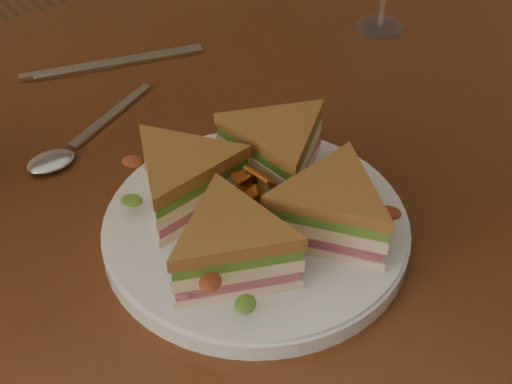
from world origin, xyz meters
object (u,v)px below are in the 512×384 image
at_px(plate, 256,229).
at_px(spoon, 67,150).
at_px(table, 184,247).
at_px(knife, 107,65).
at_px(sandwich_wedges, 256,197).

bearing_deg(plate, spoon, 112.22).
relative_size(table, spoon, 7.01).
distance_m(spoon, knife, 0.17).
bearing_deg(sandwich_wedges, plate, -110.56).
xyz_separation_m(table, knife, (0.04, 0.22, 0.10)).
relative_size(spoon, knife, 0.82).
bearing_deg(table, sandwich_wedges, -83.58).
bearing_deg(sandwich_wedges, knife, 85.53).
height_order(plate, spoon, plate).
bearing_deg(plate, table, 96.42).
height_order(table, sandwich_wedges, sandwich_wedges).
bearing_deg(knife, table, -82.93).
relative_size(sandwich_wedges, spoon, 1.56).
relative_size(sandwich_wedges, knife, 1.27).
height_order(plate, knife, plate).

